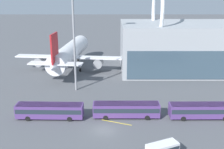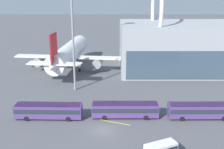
{
  "view_description": "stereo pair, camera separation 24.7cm",
  "coord_description": "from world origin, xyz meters",
  "px_view_note": "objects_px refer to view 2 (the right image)",
  "views": [
    {
      "loc": [
        1.48,
        -45.88,
        25.21
      ],
      "look_at": [
        1.73,
        21.25,
        4.0
      ],
      "focal_mm": 45.0,
      "sensor_mm": 36.0,
      "label": 1
    },
    {
      "loc": [
        1.73,
        -45.88,
        25.21
      ],
      "look_at": [
        1.73,
        21.25,
        4.0
      ],
      "focal_mm": 45.0,
      "sensor_mm": 36.0,
      "label": 2
    }
  ],
  "objects_px": {
    "shuttle_bus_0": "(49,110)",
    "floodlight_mast": "(72,7)",
    "shuttle_bus_1": "(125,109)",
    "service_van_foreground": "(161,149)",
    "airliner_at_gate_near": "(68,53)",
    "airliner_at_gate_far": "(218,49)",
    "shuttle_bus_2": "(202,110)"
  },
  "relations": [
    {
      "from": "shuttle_bus_0",
      "to": "floodlight_mast",
      "type": "height_order",
      "value": "floodlight_mast"
    },
    {
      "from": "shuttle_bus_1",
      "to": "floodlight_mast",
      "type": "height_order",
      "value": "floodlight_mast"
    },
    {
      "from": "shuttle_bus_0",
      "to": "floodlight_mast",
      "type": "relative_size",
      "value": 0.41
    },
    {
      "from": "service_van_foreground",
      "to": "floodlight_mast",
      "type": "xyz_separation_m",
      "value": [
        -16.87,
        29.21,
        19.15
      ]
    },
    {
      "from": "airliner_at_gate_near",
      "to": "shuttle_bus_1",
      "type": "relative_size",
      "value": 2.86
    },
    {
      "from": "shuttle_bus_1",
      "to": "floodlight_mast",
      "type": "bearing_deg",
      "value": 127.79
    },
    {
      "from": "airliner_at_gate_far",
      "to": "service_van_foreground",
      "type": "bearing_deg",
      "value": 139.2
    },
    {
      "from": "shuttle_bus_2",
      "to": "service_van_foreground",
      "type": "bearing_deg",
      "value": -128.18
    },
    {
      "from": "shuttle_bus_1",
      "to": "service_van_foreground",
      "type": "relative_size",
      "value": 2.44
    },
    {
      "from": "service_van_foreground",
      "to": "floodlight_mast",
      "type": "bearing_deg",
      "value": -84.29
    },
    {
      "from": "shuttle_bus_0",
      "to": "airliner_at_gate_near",
      "type": "bearing_deg",
      "value": 92.81
    },
    {
      "from": "airliner_at_gate_near",
      "to": "service_van_foreground",
      "type": "bearing_deg",
      "value": -149.8
    },
    {
      "from": "airliner_at_gate_near",
      "to": "service_van_foreground",
      "type": "distance_m",
      "value": 51.43
    },
    {
      "from": "airliner_at_gate_near",
      "to": "shuttle_bus_1",
      "type": "distance_m",
      "value": 36.97
    },
    {
      "from": "airliner_at_gate_near",
      "to": "airliner_at_gate_far",
      "type": "bearing_deg",
      "value": -72.7
    },
    {
      "from": "shuttle_bus_1",
      "to": "service_van_foreground",
      "type": "xyz_separation_m",
      "value": [
        4.91,
        -13.68,
        -0.47
      ]
    },
    {
      "from": "airliner_at_gate_near",
      "to": "shuttle_bus_1",
      "type": "height_order",
      "value": "airliner_at_gate_near"
    },
    {
      "from": "floodlight_mast",
      "to": "shuttle_bus_2",
      "type": "bearing_deg",
      "value": -30.45
    },
    {
      "from": "shuttle_bus_1",
      "to": "floodlight_mast",
      "type": "relative_size",
      "value": 0.41
    },
    {
      "from": "airliner_at_gate_far",
      "to": "shuttle_bus_1",
      "type": "height_order",
      "value": "airliner_at_gate_far"
    },
    {
      "from": "airliner_at_gate_near",
      "to": "shuttle_bus_1",
      "type": "bearing_deg",
      "value": -148.08
    },
    {
      "from": "service_van_foreground",
      "to": "airliner_at_gate_far",
      "type": "bearing_deg",
      "value": -141.19
    },
    {
      "from": "airliner_at_gate_near",
      "to": "airliner_at_gate_far",
      "type": "distance_m",
      "value": 50.63
    },
    {
      "from": "airliner_at_gate_near",
      "to": "shuttle_bus_0",
      "type": "bearing_deg",
      "value": -172.44
    },
    {
      "from": "shuttle_bus_0",
      "to": "service_van_foreground",
      "type": "bearing_deg",
      "value": -31.94
    },
    {
      "from": "airliner_at_gate_near",
      "to": "floodlight_mast",
      "type": "height_order",
      "value": "floodlight_mast"
    },
    {
      "from": "airliner_at_gate_far",
      "to": "floodlight_mast",
      "type": "height_order",
      "value": "floodlight_mast"
    },
    {
      "from": "airliner_at_gate_far",
      "to": "floodlight_mast",
      "type": "relative_size",
      "value": 1.23
    },
    {
      "from": "shuttle_bus_0",
      "to": "shuttle_bus_2",
      "type": "bearing_deg",
      "value": 1.48
    },
    {
      "from": "shuttle_bus_1",
      "to": "service_van_foreground",
      "type": "distance_m",
      "value": 14.54
    },
    {
      "from": "service_van_foreground",
      "to": "floodlight_mast",
      "type": "relative_size",
      "value": 0.17
    },
    {
      "from": "shuttle_bus_0",
      "to": "service_van_foreground",
      "type": "xyz_separation_m",
      "value": [
        20.08,
        -13.18,
        -0.47
      ]
    }
  ]
}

